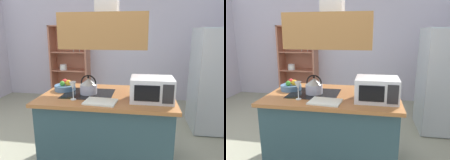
# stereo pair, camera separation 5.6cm
# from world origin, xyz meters

# --- Properties ---
(wall_back) EXTENTS (6.00, 0.12, 2.70)m
(wall_back) POSITION_xyz_m (0.00, 3.00, 1.35)
(wall_back) COLOR silver
(wall_back) RESTS_ON ground
(kitchen_island) EXTENTS (1.58, 0.95, 0.90)m
(kitchen_island) POSITION_xyz_m (0.22, 0.30, 0.45)
(kitchen_island) COLOR #2D484F
(kitchen_island) RESTS_ON ground
(range_hood) EXTENTS (0.90, 0.70, 1.23)m
(range_hood) POSITION_xyz_m (0.22, 0.30, 1.76)
(range_hood) COLOR #A76F3A
(refrigerator) EXTENTS (0.90, 0.78, 1.71)m
(refrigerator) POSITION_xyz_m (1.94, 1.49, 0.85)
(refrigerator) COLOR #B0C0C6
(refrigerator) RESTS_ON ground
(dish_cabinet) EXTENTS (0.92, 0.40, 1.80)m
(dish_cabinet) POSITION_xyz_m (-1.14, 2.78, 0.80)
(dish_cabinet) COLOR #B77054
(dish_cabinet) RESTS_ON ground
(kettle) EXTENTS (0.21, 0.21, 0.23)m
(kettle) POSITION_xyz_m (-0.01, 0.30, 1.00)
(kettle) COLOR #B2B4C9
(kettle) RESTS_ON kitchen_island
(cutting_board) EXTENTS (0.36, 0.27, 0.02)m
(cutting_board) POSITION_xyz_m (0.20, 0.00, 0.91)
(cutting_board) COLOR white
(cutting_board) RESTS_ON kitchen_island
(microwave) EXTENTS (0.46, 0.35, 0.26)m
(microwave) POSITION_xyz_m (0.74, 0.15, 1.03)
(microwave) COLOR silver
(microwave) RESTS_ON kitchen_island
(wine_glass_on_counter) EXTENTS (0.08, 0.08, 0.21)m
(wine_glass_on_counter) POSITION_xyz_m (-0.12, 0.05, 1.05)
(wine_glass_on_counter) COLOR silver
(wine_glass_on_counter) RESTS_ON kitchen_island
(fruit_bowl) EXTENTS (0.27, 0.27, 0.14)m
(fruit_bowl) POSITION_xyz_m (-0.36, 0.41, 0.95)
(fruit_bowl) COLOR #4C7299
(fruit_bowl) RESTS_ON kitchen_island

